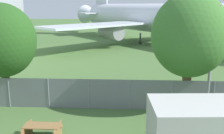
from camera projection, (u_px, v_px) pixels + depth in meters
perimeter_fence at (130, 95)px, 16.18m from camera, size 56.07×0.07×1.93m
airplane at (160, 19)px, 43.22m from camera, size 34.82×41.85×13.81m
portable_cabin at (208, 133)px, 10.75m from camera, size 4.89×2.88×2.52m
picnic_bench_open_grass at (42, 131)px, 12.60m from camera, size 1.72×1.40×0.76m
tree_near_hangar at (2, 41)px, 16.31m from camera, size 4.21×4.21×6.53m
tree_far_right at (190, 36)px, 15.47m from camera, size 4.57×4.57×7.14m
light_mast at (212, 48)px, 14.57m from camera, size 0.44×0.44×6.40m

